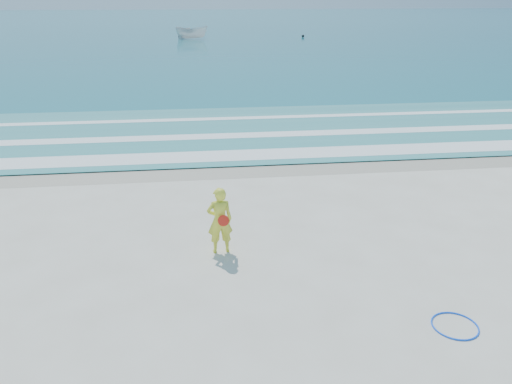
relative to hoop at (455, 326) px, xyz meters
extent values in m
plane|color=silver|center=(-4.01, 0.89, -0.02)|extent=(400.00, 400.00, 0.00)
cube|color=#B2A893|center=(-4.01, 9.89, -0.01)|extent=(400.00, 2.40, 0.00)
cube|color=#19727F|center=(-4.01, 105.89, 0.00)|extent=(400.00, 190.00, 0.04)
cube|color=#59B7AD|center=(-4.01, 14.89, 0.03)|extent=(400.00, 10.00, 0.01)
cube|color=white|center=(-4.01, 11.19, 0.04)|extent=(400.00, 1.40, 0.01)
cube|color=white|center=(-4.01, 14.09, 0.04)|extent=(400.00, 0.90, 0.01)
cube|color=white|center=(-4.01, 17.39, 0.04)|extent=(400.00, 0.60, 0.01)
torus|color=#0D51FB|center=(0.00, 0.00, 0.00)|extent=(0.96, 0.96, 0.03)
imported|color=silver|center=(-4.84, 64.69, 0.91)|extent=(4.87, 3.03, 1.76)
sphere|color=black|center=(10.95, 65.74, 0.22)|extent=(0.39, 0.39, 0.39)
imported|color=yellow|center=(-4.30, 3.53, 0.83)|extent=(0.65, 0.46, 1.70)
cylinder|color=red|center=(-4.22, 3.35, 0.90)|extent=(0.27, 0.08, 0.27)
camera|label=1|loc=(-4.75, -7.40, 5.93)|focal=35.00mm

